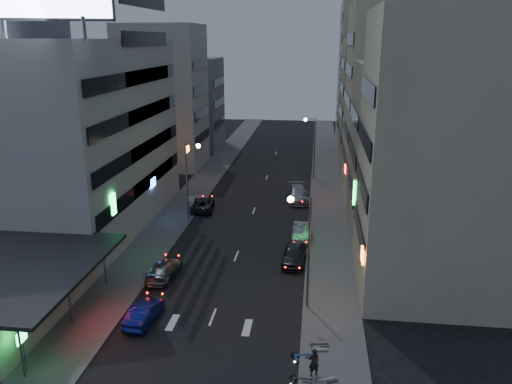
% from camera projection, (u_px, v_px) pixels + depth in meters
% --- Properties ---
extents(ground, '(180.00, 180.00, 0.00)m').
position_uv_depth(ground, '(199.00, 352.00, 29.87)').
color(ground, black).
rests_on(ground, ground).
extents(sidewalk_left, '(4.00, 120.00, 0.12)m').
position_uv_depth(sidewalk_left, '(191.00, 196.00, 59.25)').
color(sidewalk_left, '#4C4C4F').
rests_on(sidewalk_left, ground).
extents(sidewalk_right, '(4.00, 120.00, 0.12)m').
position_uv_depth(sidewalk_right, '(327.00, 202.00, 57.37)').
color(sidewalk_right, '#4C4C4F').
rests_on(sidewalk_right, ground).
extents(white_building, '(14.00, 24.00, 18.00)m').
position_uv_depth(white_building, '(72.00, 136.00, 48.19)').
color(white_building, '#B1B2AD').
rests_on(white_building, ground).
extents(shophouse_near, '(10.00, 11.00, 20.00)m').
position_uv_depth(shophouse_near, '(437.00, 157.00, 35.13)').
color(shophouse_near, '#B8AF90').
rests_on(shophouse_near, ground).
extents(shophouse_mid, '(11.00, 12.00, 16.00)m').
position_uv_depth(shophouse_mid, '(413.00, 151.00, 46.57)').
color(shophouse_mid, '#9D9176').
rests_on(shophouse_mid, ground).
extents(shophouse_far, '(10.00, 14.00, 22.00)m').
position_uv_depth(shophouse_far, '(391.00, 102.00, 58.08)').
color(shophouse_far, '#B8AF90').
rests_on(shophouse_far, ground).
extents(far_left_a, '(11.00, 10.00, 20.00)m').
position_uv_depth(far_left_a, '(163.00, 97.00, 71.44)').
color(far_left_a, '#B1B2AD').
rests_on(far_left_a, ground).
extents(far_left_b, '(12.00, 10.00, 15.00)m').
position_uv_depth(far_left_b, '(184.00, 104.00, 84.57)').
color(far_left_b, gray).
rests_on(far_left_b, ground).
extents(far_right_a, '(11.00, 12.00, 18.00)m').
position_uv_depth(far_right_a, '(380.00, 103.00, 72.84)').
color(far_right_a, '#9D9176').
rests_on(far_right_a, ground).
extents(far_right_b, '(12.00, 12.00, 24.00)m').
position_uv_depth(far_right_b, '(375.00, 76.00, 85.19)').
color(far_right_b, '#B8AF90').
rests_on(far_right_b, ground).
extents(street_lamp_right_near, '(1.60, 0.44, 8.02)m').
position_uv_depth(street_lamp_right_near, '(303.00, 236.00, 33.29)').
color(street_lamp_right_near, '#595B60').
rests_on(street_lamp_right_near, sidewalk_right).
extents(street_lamp_left, '(1.60, 0.44, 8.02)m').
position_uv_depth(street_lamp_left, '(190.00, 171.00, 49.86)').
color(street_lamp_left, '#595B60').
rests_on(street_lamp_left, sidewalk_left).
extents(street_lamp_right_far, '(1.60, 0.44, 8.02)m').
position_uv_depth(street_lamp_right_far, '(312.00, 139.00, 65.55)').
color(street_lamp_right_far, '#595B60').
rests_on(street_lamp_right_far, sidewalk_right).
extents(parked_car_right_near, '(2.05, 4.63, 1.55)m').
position_uv_depth(parked_car_right_near, '(294.00, 254.00, 41.63)').
color(parked_car_right_near, '#292A2F').
rests_on(parked_car_right_near, ground).
extents(parked_car_right_mid, '(1.56, 4.40, 1.45)m').
position_uv_depth(parked_car_right_mid, '(301.00, 232.00, 46.44)').
color(parked_car_right_mid, gray).
rests_on(parked_car_right_mid, ground).
extents(parked_car_left, '(2.71, 5.05, 1.35)m').
position_uv_depth(parked_car_left, '(203.00, 204.00, 54.67)').
color(parked_car_left, '#26272C').
rests_on(parked_car_left, ground).
extents(parked_car_right_far, '(3.02, 5.90, 1.64)m').
position_uv_depth(parked_car_right_far, '(298.00, 194.00, 57.67)').
color(parked_car_right_far, gray).
rests_on(parked_car_right_far, ground).
extents(road_car_blue, '(1.67, 4.08, 1.31)m').
position_uv_depth(road_car_blue, '(144.00, 313.00, 32.92)').
color(road_car_blue, navy).
rests_on(road_car_blue, ground).
extents(road_car_silver, '(2.16, 4.70, 1.33)m').
position_uv_depth(road_car_silver, '(164.00, 269.00, 39.12)').
color(road_car_silver, gray).
rests_on(road_car_silver, ground).
extents(person, '(0.72, 0.62, 1.68)m').
position_uv_depth(person, '(314.00, 362.00, 27.40)').
color(person, black).
rests_on(person, sidewalk_right).
extents(scooter_black_a, '(0.65, 1.65, 0.99)m').
position_uv_depth(scooter_black_a, '(313.00, 371.00, 27.20)').
color(scooter_black_a, black).
rests_on(scooter_black_a, sidewalk_right).
extents(scooter_silver_a, '(1.30, 2.00, 1.16)m').
position_uv_depth(scooter_silver_a, '(335.00, 367.00, 27.39)').
color(scooter_silver_a, gray).
rests_on(scooter_silver_a, sidewalk_right).
extents(scooter_blue, '(0.95, 1.92, 1.12)m').
position_uv_depth(scooter_blue, '(315.00, 345.00, 29.41)').
color(scooter_blue, navy).
rests_on(scooter_blue, sidewalk_right).
extents(scooter_black_b, '(0.84, 1.77, 1.04)m').
position_uv_depth(scooter_black_b, '(329.00, 336.00, 30.42)').
color(scooter_black_b, black).
rests_on(scooter_black_b, sidewalk_right).
extents(scooter_silver_b, '(0.88, 1.74, 1.01)m').
position_uv_depth(scooter_silver_b, '(326.00, 340.00, 29.96)').
color(scooter_silver_b, '#A7AAAF').
rests_on(scooter_silver_b, sidewalk_right).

